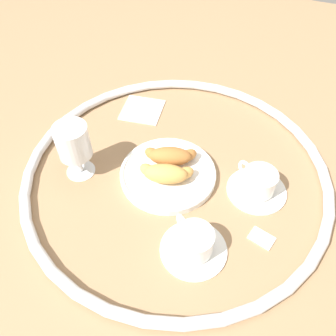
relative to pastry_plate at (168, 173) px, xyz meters
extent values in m
plane|color=#997551|center=(0.02, 0.01, -0.01)|extent=(2.20, 2.20, 0.00)
torus|color=silver|center=(0.02, 0.01, 0.00)|extent=(0.72, 0.72, 0.02)
cylinder|color=white|center=(0.00, 0.00, 0.00)|extent=(0.23, 0.23, 0.02)
torus|color=white|center=(0.00, 0.00, 0.00)|extent=(0.23, 0.23, 0.01)
ellipsoid|color=#D6994C|center=(0.00, -0.03, 0.03)|extent=(0.11, 0.07, 0.04)
ellipsoid|color=#D6994C|center=(0.04, 0.00, 0.02)|extent=(0.05, 0.05, 0.03)
ellipsoid|color=#D6994C|center=(-0.04, -0.03, 0.02)|extent=(0.05, 0.04, 0.03)
ellipsoid|color=#AD6B33|center=(0.00, 0.03, 0.03)|extent=(0.11, 0.08, 0.04)
ellipsoid|color=#AD6B33|center=(0.03, 0.05, 0.02)|extent=(0.05, 0.05, 0.03)
ellipsoid|color=#AD6B33|center=(-0.05, 0.03, 0.02)|extent=(0.05, 0.04, 0.03)
cylinder|color=white|center=(0.21, 0.03, -0.01)|extent=(0.14, 0.14, 0.01)
cylinder|color=white|center=(0.21, 0.03, 0.02)|extent=(0.08, 0.08, 0.05)
cylinder|color=brown|center=(0.21, 0.03, 0.05)|extent=(0.07, 0.07, 0.01)
torus|color=white|center=(0.17, 0.06, 0.03)|extent=(0.04, 0.03, 0.04)
cylinder|color=white|center=(0.12, -0.16, -0.01)|extent=(0.14, 0.14, 0.01)
cylinder|color=white|center=(0.12, -0.16, 0.02)|extent=(0.08, 0.08, 0.05)
cylinder|color=brown|center=(0.12, -0.16, 0.05)|extent=(0.07, 0.07, 0.01)
torus|color=white|center=(0.08, -0.13, 0.03)|extent=(0.04, 0.03, 0.04)
cylinder|color=white|center=(-0.20, -0.06, -0.01)|extent=(0.07, 0.07, 0.01)
cylinder|color=white|center=(-0.20, -0.06, 0.02)|extent=(0.01, 0.01, 0.05)
cylinder|color=white|center=(-0.20, -0.06, 0.09)|extent=(0.08, 0.08, 0.08)
cylinder|color=#E0CC4C|center=(-0.20, -0.06, 0.09)|extent=(0.07, 0.07, 0.07)
cube|color=white|center=(0.24, -0.09, -0.01)|extent=(0.06, 0.05, 0.01)
cube|color=silver|center=(-0.16, 0.20, -0.01)|extent=(0.12, 0.12, 0.01)
camera|label=1|loc=(0.19, -0.50, 0.63)|focal=37.55mm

